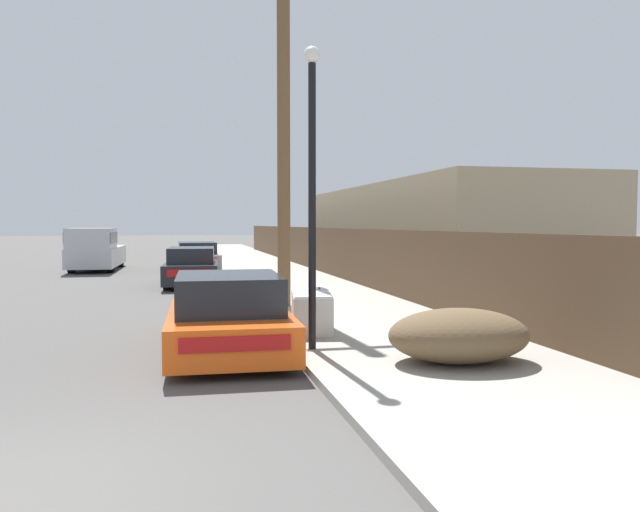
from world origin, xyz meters
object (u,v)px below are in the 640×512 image
object	(u,v)px
parked_sports_car_red	(228,316)
street_lamp	(312,175)
car_parked_far	(197,257)
discarded_fridge	(311,310)
utility_pole	(284,117)
brush_pile	(459,335)
car_parked_mid	(192,268)
pickup_truck	(95,250)

from	to	relation	value
parked_sports_car_red	street_lamp	distance (m)	2.69
street_lamp	car_parked_far	bearing A→B (deg)	93.77
discarded_fridge	utility_pole	size ratio (longest dim) A/B	0.21
discarded_fridge	brush_pile	bearing A→B (deg)	-56.16
car_parked_mid	utility_pole	distance (m)	8.03
car_parked_mid	pickup_truck	xyz separation A→B (m)	(-4.03, 7.81, 0.33)
utility_pole	street_lamp	world-z (taller)	utility_pole
discarded_fridge	car_parked_far	xyz separation A→B (m)	(-1.59, 16.85, 0.13)
car_parked_far	utility_pole	bearing A→B (deg)	-84.17
car_parked_far	pickup_truck	xyz separation A→B (m)	(-4.41, 1.02, 0.34)
street_lamp	discarded_fridge	bearing A→B (deg)	78.49
street_lamp	car_parked_mid	bearing A→B (deg)	97.71
utility_pole	street_lamp	xyz separation A→B (m)	(-0.43, -5.22, -1.79)
discarded_fridge	parked_sports_car_red	size ratio (longest dim) A/B	0.40
parked_sports_car_red	car_parked_far	bearing A→B (deg)	91.77
brush_pile	parked_sports_car_red	bearing A→B (deg)	146.14
discarded_fridge	street_lamp	world-z (taller)	street_lamp
parked_sports_car_red	car_parked_far	size ratio (longest dim) A/B	1.03
parked_sports_car_red	pickup_truck	xyz separation A→B (m)	(-4.38, 18.96, 0.36)
discarded_fridge	pickup_truck	bearing A→B (deg)	117.40
car_parked_mid	street_lamp	distance (m)	12.17
discarded_fridge	brush_pile	size ratio (longest dim) A/B	0.88
utility_pole	street_lamp	distance (m)	5.53
street_lamp	parked_sports_car_red	bearing A→B (deg)	150.71
car_parked_far	utility_pole	distance (m)	14.12
parked_sports_car_red	discarded_fridge	bearing A→B (deg)	35.55
pickup_truck	utility_pole	distance (m)	16.10
car_parked_mid	utility_pole	size ratio (longest dim) A/B	0.47
utility_pole	brush_pile	xyz separation A→B (m)	(1.42, -6.60, -4.14)
street_lamp	brush_pile	world-z (taller)	street_lamp
parked_sports_car_red	pickup_truck	bearing A→B (deg)	104.88
utility_pole	street_lamp	size ratio (longest dim) A/B	1.87
discarded_fridge	street_lamp	xyz separation A→B (m)	(-0.37, -1.80, 2.38)
parked_sports_car_red	utility_pole	xyz separation A→B (m)	(1.70, 4.51, 4.06)
car_parked_far	utility_pole	xyz separation A→B (m)	(1.66, -13.43, 4.03)
pickup_truck	utility_pole	size ratio (longest dim) A/B	0.65
parked_sports_car_red	utility_pole	distance (m)	6.30
discarded_fridge	street_lamp	distance (m)	3.00
car_parked_far	brush_pile	size ratio (longest dim) A/B	2.16
pickup_truck	utility_pole	bearing A→B (deg)	114.13
car_parked_far	discarded_fridge	bearing A→B (deg)	-85.81
discarded_fridge	brush_pile	world-z (taller)	brush_pile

